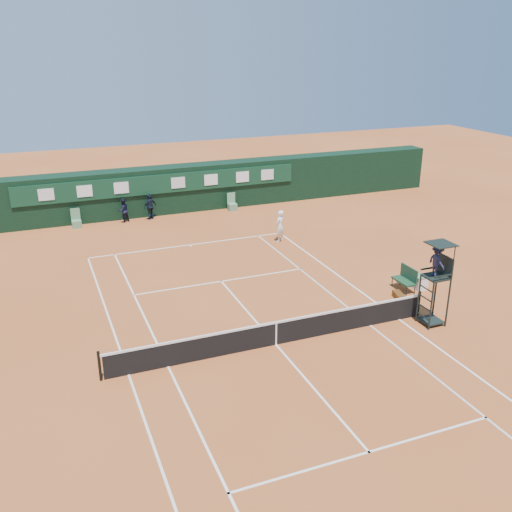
{
  "coord_description": "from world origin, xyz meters",
  "views": [
    {
      "loc": [
        -7.67,
        -17.11,
        10.71
      ],
      "look_at": [
        1.61,
        6.0,
        1.2
      ],
      "focal_mm": 40.0,
      "sensor_mm": 36.0,
      "label": 1
    }
  ],
  "objects": [
    {
      "name": "ground",
      "position": [
        0.0,
        0.0,
        0.0
      ],
      "size": [
        90.0,
        90.0,
        0.0
      ],
      "primitive_type": "plane",
      "color": "#B75B2B",
      "rests_on": "ground"
    },
    {
      "name": "court_lines",
      "position": [
        0.0,
        0.0,
        0.01
      ],
      "size": [
        11.05,
        23.85,
        0.01
      ],
      "color": "white",
      "rests_on": "ground"
    },
    {
      "name": "tennis_net",
      "position": [
        0.0,
        0.0,
        0.51
      ],
      "size": [
        12.9,
        0.1,
        1.1
      ],
      "color": "black",
      "rests_on": "ground"
    },
    {
      "name": "back_wall",
      "position": [
        0.0,
        18.74,
        1.51
      ],
      "size": [
        40.0,
        1.65,
        3.0
      ],
      "color": "black",
      "rests_on": "ground"
    },
    {
      "name": "linesman_chair_left",
      "position": [
        -5.5,
        17.48,
        0.32
      ],
      "size": [
        0.55,
        0.5,
        1.15
      ],
      "color": "#5A8962",
      "rests_on": "ground"
    },
    {
      "name": "linesman_chair_right",
      "position": [
        4.5,
        17.48,
        0.32
      ],
      "size": [
        0.55,
        0.5,
        1.15
      ],
      "color": "#5B8B67",
      "rests_on": "ground"
    },
    {
      "name": "umpire_chair",
      "position": [
        6.44,
        -0.77,
        2.46
      ],
      "size": [
        0.96,
        0.95,
        3.42
      ],
      "color": "black",
      "rests_on": "ground"
    },
    {
      "name": "player_bench",
      "position": [
        7.49,
        2.39,
        0.6
      ],
      "size": [
        0.56,
        1.2,
        1.1
      ],
      "color": "#183C23",
      "rests_on": "ground"
    },
    {
      "name": "tennis_bag",
      "position": [
        6.62,
        1.67,
        0.14
      ],
      "size": [
        0.51,
        0.81,
        0.28
      ],
      "primitive_type": "cube",
      "rotation": [
        0.0,
        0.0,
        -0.26
      ],
      "color": "black",
      "rests_on": "ground"
    },
    {
      "name": "cooler",
      "position": [
        8.14,
        2.22,
        0.33
      ],
      "size": [
        0.57,
        0.57,
        0.65
      ],
      "color": "white",
      "rests_on": "ground"
    },
    {
      "name": "tennis_ball",
      "position": [
        0.25,
        9.43,
        0.03
      ],
      "size": [
        0.06,
        0.06,
        0.06
      ],
      "primitive_type": "sphere",
      "color": "gold",
      "rests_on": "ground"
    },
    {
      "name": "player",
      "position": [
        4.88,
        10.59,
        0.9
      ],
      "size": [
        0.79,
        0.74,
        1.81
      ],
      "primitive_type": "imported",
      "rotation": [
        0.0,
        0.0,
        3.77
      ],
      "color": "white",
      "rests_on": "ground"
    },
    {
      "name": "ball_kid_left",
      "position": [
        -2.64,
        17.56,
        0.74
      ],
      "size": [
        0.88,
        0.79,
        1.49
      ],
      "primitive_type": "imported",
      "rotation": [
        0.0,
        0.0,
        3.53
      ],
      "color": "black",
      "rests_on": "ground"
    },
    {
      "name": "ball_kid_right",
      "position": [
        -0.97,
        17.5,
        0.82
      ],
      "size": [
        1.03,
        0.8,
        1.64
      ],
      "primitive_type": "imported",
      "rotation": [
        0.0,
        0.0,
        3.63
      ],
      "color": "black",
      "rests_on": "ground"
    }
  ]
}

